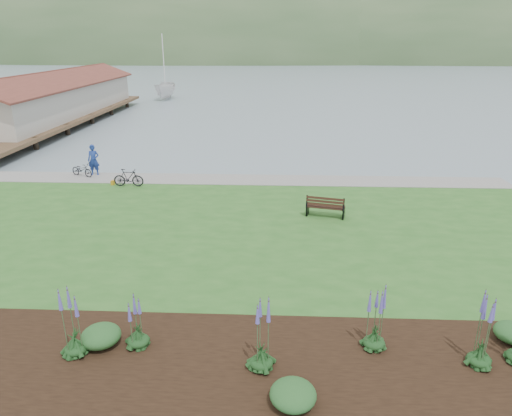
{
  "coord_description": "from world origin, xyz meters",
  "views": [
    {
      "loc": [
        3.07,
        -19.71,
        8.52
      ],
      "look_at": [
        2.2,
        -0.39,
        1.3
      ],
      "focal_mm": 32.0,
      "sensor_mm": 36.0,
      "label": 1
    }
  ],
  "objects": [
    {
      "name": "shrub_0",
      "position": [
        -1.75,
        -9.24,
        0.72
      ],
      "size": [
        1.11,
        1.11,
        0.55
      ],
      "primitive_type": "ellipsoid",
      "color": "#1E4C21",
      "rests_on": "garden_bed"
    },
    {
      "name": "lawn",
      "position": [
        0.0,
        -2.0,
        0.2
      ],
      "size": [
        34.0,
        20.0,
        0.4
      ],
      "primitive_type": "cube",
      "color": "#295E21",
      "rests_on": "ground"
    },
    {
      "name": "pannier",
      "position": [
        -6.53,
        5.56,
        0.53
      ],
      "size": [
        0.17,
        0.26,
        0.27
      ],
      "primitive_type": "cube",
      "rotation": [
        0.0,
        0.0,
        -0.06
      ],
      "color": "#C08616",
      "rests_on": "lawn"
    },
    {
      "name": "bicycle_a",
      "position": [
        -9.01,
        7.2,
        0.83
      ],
      "size": [
        1.21,
        1.73,
        0.86
      ],
      "primitive_type": "imported",
      "rotation": [
        0.0,
        0.0,
        1.14
      ],
      "color": "black",
      "rests_on": "lawn"
    },
    {
      "name": "echium_0",
      "position": [
        2.77,
        -10.0,
        1.34
      ],
      "size": [
        0.62,
        0.62,
        2.34
      ],
      "color": "#133616",
      "rests_on": "garden_bed"
    },
    {
      "name": "echium_1",
      "position": [
        5.87,
        -9.03,
        1.34
      ],
      "size": [
        0.62,
        0.62,
        2.2
      ],
      "color": "#133616",
      "rests_on": "garden_bed"
    },
    {
      "name": "bicycle_b",
      "position": [
        -5.47,
        5.32,
        0.92
      ],
      "size": [
        0.51,
        1.74,
        1.05
      ],
      "primitive_type": "imported",
      "rotation": [
        0.0,
        0.0,
        1.57
      ],
      "color": "black",
      "rests_on": "lawn"
    },
    {
      "name": "echium_2",
      "position": [
        8.48,
        -9.64,
        1.36
      ],
      "size": [
        0.62,
        0.62,
        2.25
      ],
      "color": "#133616",
      "rests_on": "garden_bed"
    },
    {
      "name": "ground",
      "position": [
        0.0,
        0.0,
        0.0
      ],
      "size": [
        600.0,
        600.0,
        0.0
      ],
      "primitive_type": "plane",
      "color": "slate",
      "rests_on": "ground"
    },
    {
      "name": "shoreline_path",
      "position": [
        0.0,
        6.9,
        0.42
      ],
      "size": [
        34.0,
        2.2,
        0.03
      ],
      "primitive_type": "cube",
      "color": "gray",
      "rests_on": "lawn"
    },
    {
      "name": "sailboat",
      "position": [
        -13.33,
        48.56,
        0.0
      ],
      "size": [
        11.3,
        11.49,
        29.09
      ],
      "primitive_type": "imported",
      "rotation": [
        0.0,
        0.0,
        -0.02
      ],
      "color": "silver",
      "rests_on": "ground"
    },
    {
      "name": "far_hillside",
      "position": [
        20.0,
        170.0,
        0.0
      ],
      "size": [
        580.0,
        80.0,
        38.0
      ],
      "primitive_type": null,
      "color": "#37542F",
      "rests_on": "ground"
    },
    {
      "name": "echium_5",
      "position": [
        -2.28,
        -9.67,
        1.36
      ],
      "size": [
        0.62,
        0.62,
        2.38
      ],
      "color": "#133616",
      "rests_on": "garden_bed"
    },
    {
      "name": "pier_pavilion",
      "position": [
        -20.0,
        27.52,
        2.64
      ],
      "size": [
        8.0,
        36.0,
        5.4
      ],
      "color": "#4C3826",
      "rests_on": "ground"
    },
    {
      "name": "person",
      "position": [
        -8.31,
        7.5,
        1.54
      ],
      "size": [
        0.86,
        0.61,
        2.29
      ],
      "primitive_type": "imported",
      "rotation": [
        0.0,
        0.0,
        0.05
      ],
      "color": "navy",
      "rests_on": "lawn"
    },
    {
      "name": "shrub_1",
      "position": [
        3.55,
        -11.25,
        0.72
      ],
      "size": [
        1.11,
        1.11,
        0.55
      ],
      "primitive_type": "ellipsoid",
      "color": "#1E4C21",
      "rests_on": "garden_bed"
    },
    {
      "name": "garden_bed",
      "position": [
        3.0,
        -9.8,
        0.42
      ],
      "size": [
        24.0,
        4.4,
        0.04
      ],
      "primitive_type": "cube",
      "color": "black",
      "rests_on": "lawn"
    },
    {
      "name": "echium_4",
      "position": [
        -0.69,
        -9.25,
        1.12
      ],
      "size": [
        0.62,
        0.62,
        1.85
      ],
      "color": "#133616",
      "rests_on": "garden_bed"
    },
    {
      "name": "park_bench",
      "position": [
        5.48,
        0.92,
        0.96
      ],
      "size": [
        1.93,
        1.14,
        1.12
      ],
      "rotation": [
        0.0,
        0.0,
        -0.24
      ],
      "color": "black",
      "rests_on": "lawn"
    }
  ]
}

